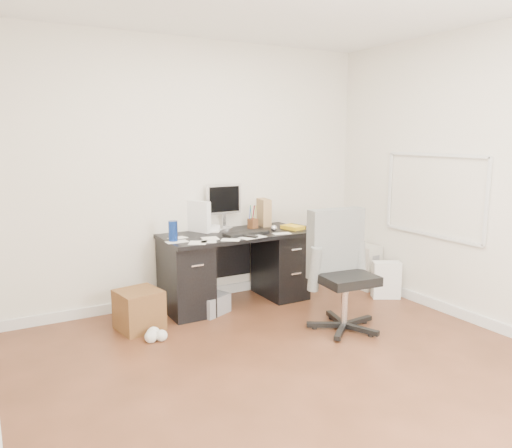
{
  "coord_description": "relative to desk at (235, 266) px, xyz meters",
  "views": [
    {
      "loc": [
        -1.97,
        -2.83,
        1.74
      ],
      "look_at": [
        0.29,
        1.2,
        0.91
      ],
      "focal_mm": 35.0,
      "sensor_mm": 36.0,
      "label": 1
    }
  ],
  "objects": [
    {
      "name": "computer_mouse",
      "position": [
        0.4,
        -0.12,
        0.38
      ],
      "size": [
        0.08,
        0.08,
        0.07
      ],
      "primitive_type": "sphere",
      "rotation": [
        0.0,
        0.0,
        0.21
      ],
      "color": "silver",
      "rests_on": "desk"
    },
    {
      "name": "magazine_file",
      "position": [
        0.48,
        0.24,
        0.5
      ],
      "size": [
        0.17,
        0.27,
        0.3
      ],
      "primitive_type": "cube",
      "rotation": [
        0.0,
        0.0,
        -0.18
      ],
      "color": "olive",
      "rests_on": "desk"
    },
    {
      "name": "office_chair",
      "position": [
        0.53,
        -1.13,
        0.14
      ],
      "size": [
        0.67,
        0.67,
        1.08
      ],
      "primitive_type": null,
      "rotation": [
        0.0,
        0.0,
        -0.09
      ],
      "color": "#565856",
      "rests_on": "ground"
    },
    {
      "name": "pc_tower",
      "position": [
        1.54,
        -0.16,
        -0.15
      ],
      "size": [
        0.27,
        0.52,
        0.5
      ],
      "primitive_type": "cube",
      "rotation": [
        0.0,
        0.0,
        0.09
      ],
      "color": "#B7B3A5",
      "rests_on": "ground"
    },
    {
      "name": "shopping_bag",
      "position": [
        1.5,
        -0.64,
        -0.2
      ],
      "size": [
        0.36,
        0.33,
        0.4
      ],
      "primitive_type": "cube",
      "rotation": [
        0.0,
        0.0,
        -0.52
      ],
      "color": "white",
      "rests_on": "ground"
    },
    {
      "name": "white_binder",
      "position": [
        -0.29,
        0.24,
        0.51
      ],
      "size": [
        0.24,
        0.31,
        0.32
      ],
      "primitive_type": "cube",
      "rotation": [
        0.0,
        0.0,
        0.44
      ],
      "color": "white",
      "rests_on": "desk"
    },
    {
      "name": "keyboard",
      "position": [
        0.06,
        -0.13,
        0.36
      ],
      "size": [
        0.48,
        0.21,
        0.03
      ],
      "primitive_type": "cube",
      "rotation": [
        0.0,
        0.0,
        0.11
      ],
      "color": "black",
      "rests_on": "desk"
    },
    {
      "name": "wicker_basket",
      "position": [
        -1.09,
        -0.21,
        -0.22
      ],
      "size": [
        0.42,
        0.42,
        0.36
      ],
      "primitive_type": "cube",
      "rotation": [
        0.0,
        0.0,
        0.17
      ],
      "color": "#4F3517",
      "rests_on": "ground"
    },
    {
      "name": "lcd_monitor",
      "position": [
        0.0,
        0.26,
        0.6
      ],
      "size": [
        0.39,
        0.22,
        0.49
      ],
      "primitive_type": null,
      "rotation": [
        0.0,
        0.0,
        -0.01
      ],
      "color": "silver",
      "rests_on": "desk"
    },
    {
      "name": "pen_cup",
      "position": [
        0.29,
        0.15,
        0.48
      ],
      "size": [
        0.13,
        0.13,
        0.25
      ],
      "primitive_type": null,
      "rotation": [
        0.0,
        0.0,
        0.27
      ],
      "color": "brown",
      "rests_on": "desk"
    },
    {
      "name": "yellow_book",
      "position": [
        0.65,
        -0.1,
        0.37
      ],
      "size": [
        0.22,
        0.25,
        0.04
      ],
      "primitive_type": "cube",
      "rotation": [
        0.0,
        0.0,
        0.23
      ],
      "color": "yellow",
      "rests_on": "desk"
    },
    {
      "name": "desk_printer",
      "position": [
        -0.35,
        -0.15,
        -0.3
      ],
      "size": [
        0.41,
        0.38,
        0.19
      ],
      "primitive_type": "cube",
      "rotation": [
        0.0,
        0.0,
        0.44
      ],
      "color": "slate",
      "rests_on": "ground"
    },
    {
      "name": "travel_mug",
      "position": [
        -0.69,
        -0.07,
        0.45
      ],
      "size": [
        0.1,
        0.1,
        0.19
      ],
      "primitive_type": "cylinder",
      "rotation": [
        0.0,
        0.0,
        -0.11
      ],
      "color": "navy",
      "rests_on": "desk"
    },
    {
      "name": "paper_remote",
      "position": [
        0.05,
        -0.26,
        0.36
      ],
      "size": [
        0.29,
        0.24,
        0.02
      ],
      "primitive_type": null,
      "rotation": [
        0.0,
        0.0,
        0.15
      ],
      "color": "silver",
      "rests_on": "desk"
    },
    {
      "name": "desk",
      "position": [
        0.0,
        0.0,
        0.0
      ],
      "size": [
        1.5,
        0.7,
        0.75
      ],
      "color": "black",
      "rests_on": "ground"
    },
    {
      "name": "loose_papers",
      "position": [
        -0.2,
        -0.05,
        0.35
      ],
      "size": [
        1.1,
        0.6,
        0.0
      ],
      "primitive_type": null,
      "color": "silver",
      "rests_on": "desk"
    },
    {
      "name": "ground",
      "position": [
        -0.3,
        -1.65,
        -0.4
      ],
      "size": [
        4.0,
        4.0,
        0.0
      ],
      "primitive_type": "plane",
      "color": "#452616",
      "rests_on": "ground"
    },
    {
      "name": "room_shell",
      "position": [
        -0.27,
        -1.62,
        1.26
      ],
      "size": [
        4.02,
        4.02,
        2.71
      ],
      "color": "beige",
      "rests_on": "ground"
    }
  ]
}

